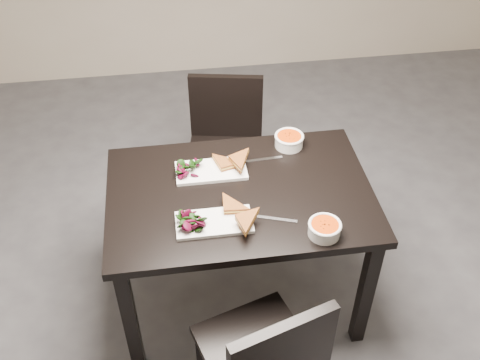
{
  "coord_description": "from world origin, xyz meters",
  "views": [
    {
      "loc": [
        -0.36,
        -1.77,
        2.46
      ],
      "look_at": [
        -0.1,
        0.08,
        0.82
      ],
      "focal_mm": 42.05,
      "sensor_mm": 36.0,
      "label": 1
    }
  ],
  "objects_px": {
    "chair_far": "(225,141)",
    "soup_bowl_far": "(289,140)",
    "table": "(240,207)",
    "chair_near": "(266,358)",
    "plate_far": "(211,171)",
    "plate_near": "(214,222)",
    "soup_bowl_near": "(325,228)"
  },
  "relations": [
    {
      "from": "chair_far",
      "to": "soup_bowl_far",
      "type": "xyz_separation_m",
      "value": [
        0.27,
        -0.43,
        0.3
      ]
    },
    {
      "from": "soup_bowl_far",
      "to": "table",
      "type": "bearing_deg",
      "value": -133.69
    },
    {
      "from": "chair_far",
      "to": "soup_bowl_far",
      "type": "distance_m",
      "value": 0.59
    },
    {
      "from": "chair_near",
      "to": "chair_far",
      "type": "height_order",
      "value": "same"
    },
    {
      "from": "chair_near",
      "to": "plate_far",
      "type": "distance_m",
      "value": 0.89
    },
    {
      "from": "table",
      "to": "plate_near",
      "type": "relative_size",
      "value": 3.7
    },
    {
      "from": "chair_far",
      "to": "soup_bowl_near",
      "type": "distance_m",
      "value": 1.12
    },
    {
      "from": "plate_near",
      "to": "soup_bowl_far",
      "type": "relative_size",
      "value": 2.23
    },
    {
      "from": "plate_near",
      "to": "table",
      "type": "bearing_deg",
      "value": 53.38
    },
    {
      "from": "chair_far",
      "to": "soup_bowl_near",
      "type": "relative_size",
      "value": 6.09
    },
    {
      "from": "chair_near",
      "to": "chair_far",
      "type": "distance_m",
      "value": 1.42
    },
    {
      "from": "chair_near",
      "to": "table",
      "type": "bearing_deg",
      "value": 72.78
    },
    {
      "from": "chair_far",
      "to": "plate_near",
      "type": "relative_size",
      "value": 2.62
    },
    {
      "from": "chair_far",
      "to": "table",
      "type": "bearing_deg",
      "value": -81.01
    },
    {
      "from": "chair_far",
      "to": "plate_near",
      "type": "height_order",
      "value": "chair_far"
    },
    {
      "from": "soup_bowl_far",
      "to": "soup_bowl_near",
      "type": "bearing_deg",
      "value": -88.16
    },
    {
      "from": "chair_near",
      "to": "soup_bowl_near",
      "type": "bearing_deg",
      "value": 33.41
    },
    {
      "from": "soup_bowl_near",
      "to": "plate_near",
      "type": "bearing_deg",
      "value": 164.33
    },
    {
      "from": "table",
      "to": "soup_bowl_far",
      "type": "distance_m",
      "value": 0.44
    },
    {
      "from": "soup_bowl_far",
      "to": "plate_far",
      "type": "bearing_deg",
      "value": -160.08
    },
    {
      "from": "plate_near",
      "to": "soup_bowl_near",
      "type": "bearing_deg",
      "value": -15.67
    },
    {
      "from": "table",
      "to": "soup_bowl_near",
      "type": "xyz_separation_m",
      "value": [
        0.31,
        -0.31,
        0.13
      ]
    },
    {
      "from": "chair_near",
      "to": "plate_near",
      "type": "bearing_deg",
      "value": 88.26
    },
    {
      "from": "plate_near",
      "to": "plate_far",
      "type": "xyz_separation_m",
      "value": [
        0.02,
        0.34,
        0.0
      ]
    },
    {
      "from": "plate_near",
      "to": "soup_bowl_near",
      "type": "height_order",
      "value": "soup_bowl_near"
    },
    {
      "from": "chair_near",
      "to": "chair_far",
      "type": "bearing_deg",
      "value": 71.79
    },
    {
      "from": "table",
      "to": "chair_near",
      "type": "height_order",
      "value": "chair_near"
    },
    {
      "from": "table",
      "to": "soup_bowl_far",
      "type": "height_order",
      "value": "soup_bowl_far"
    },
    {
      "from": "table",
      "to": "plate_near",
      "type": "height_order",
      "value": "plate_near"
    },
    {
      "from": "chair_far",
      "to": "soup_bowl_far",
      "type": "relative_size",
      "value": 5.84
    },
    {
      "from": "plate_far",
      "to": "plate_near",
      "type": "bearing_deg",
      "value": -93.86
    },
    {
      "from": "soup_bowl_near",
      "to": "chair_far",
      "type": "bearing_deg",
      "value": 105.43
    }
  ]
}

